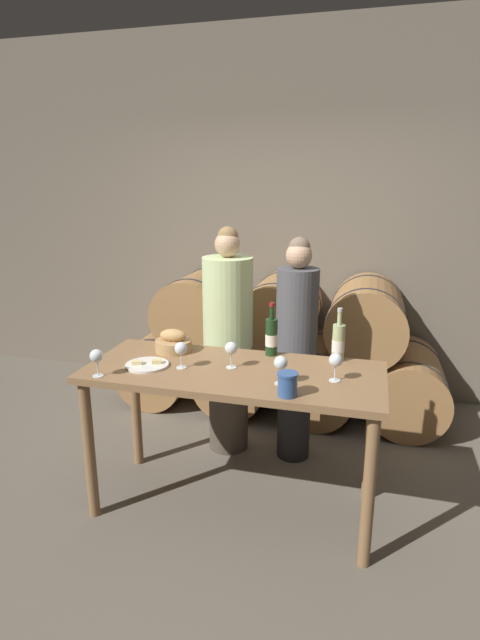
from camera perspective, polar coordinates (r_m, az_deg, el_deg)
ground_plane at (r=3.25m, az=-0.69°, el=-20.40°), size 10.00×10.00×0.00m
stone_wall_back at (r=4.60m, az=6.14°, el=11.64°), size 10.00×0.12×3.20m
barrel_stack at (r=4.27m, az=4.55°, el=-3.23°), size 2.73×0.86×1.16m
tasting_table at (r=2.87m, az=-0.74°, el=-7.89°), size 1.67×0.71×0.89m
person_left at (r=3.52m, az=-1.37°, el=-2.50°), size 0.35×0.35×1.62m
person_right at (r=3.42m, az=6.42°, el=-3.31°), size 0.28×0.28×1.57m
wine_bottle_red at (r=3.02m, az=3.62°, el=-1.91°), size 0.07×0.07×0.33m
wine_bottle_white at (r=2.98m, az=11.17°, el=-2.51°), size 0.07×0.07×0.32m
blue_crock at (r=2.48m, az=5.45°, el=-7.20°), size 0.10×0.10×0.12m
bread_basket at (r=3.13m, az=-7.63°, el=-2.60°), size 0.23×0.23×0.14m
cheese_plate at (r=2.91m, az=-10.58°, el=-5.04°), size 0.25×0.25×0.04m
wine_glass_far_left at (r=2.80m, az=-16.08°, el=-4.05°), size 0.07×0.07×0.15m
wine_glass_left at (r=2.82m, az=-6.77°, el=-3.32°), size 0.07×0.07×0.15m
wine_glass_center at (r=2.81m, az=-1.02°, el=-3.33°), size 0.07×0.07×0.15m
wine_glass_right at (r=2.60m, az=4.67°, el=-4.98°), size 0.07×0.07×0.15m
wine_glass_far_right at (r=2.67m, az=10.88°, el=-4.62°), size 0.07×0.07×0.15m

